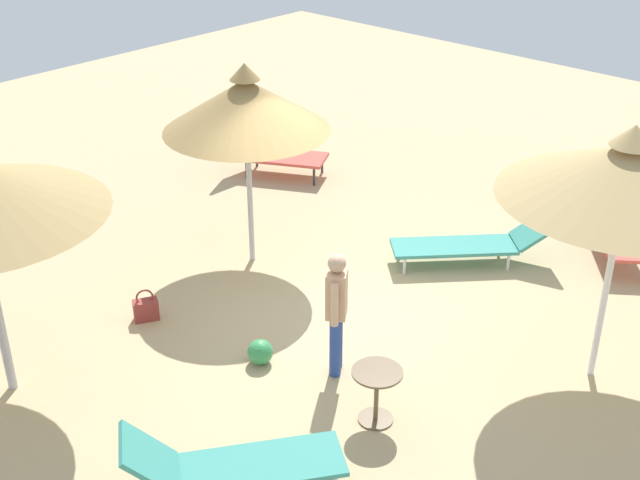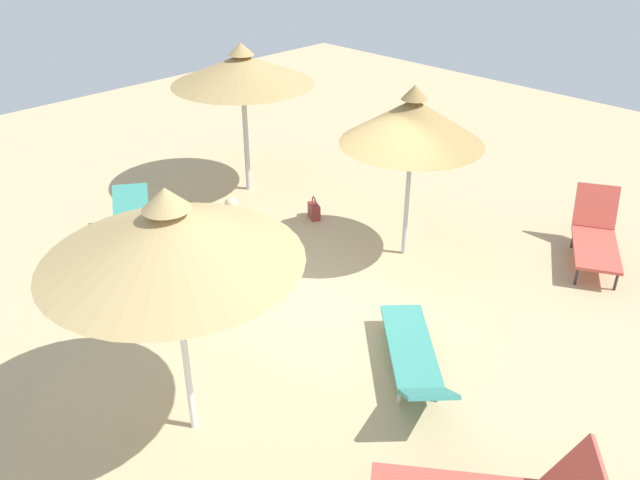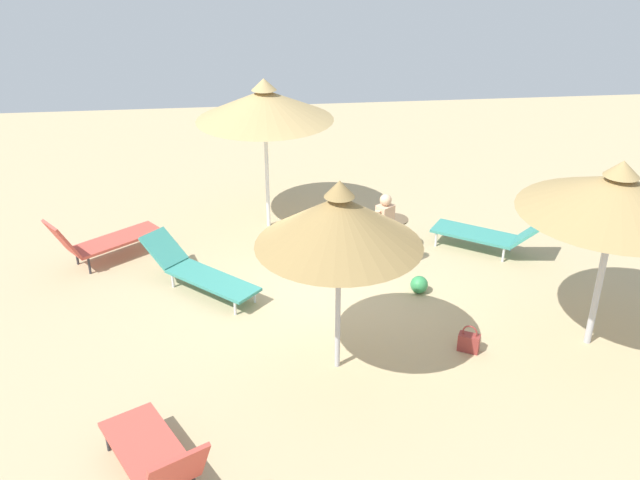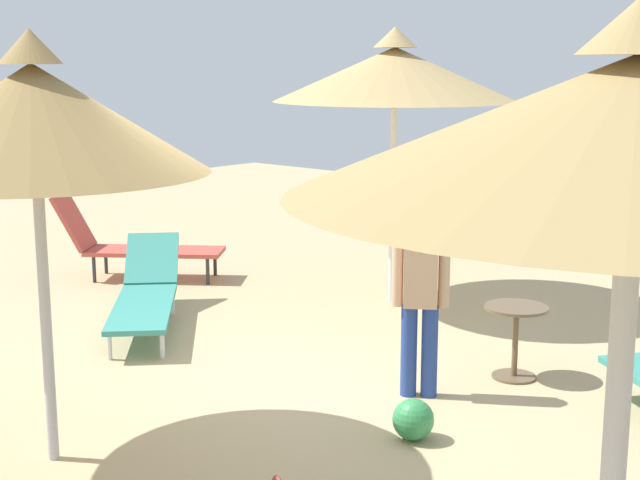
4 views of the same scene
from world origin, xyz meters
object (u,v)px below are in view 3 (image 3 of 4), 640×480
object	(u,v)px
parasol_umbrella_front	(339,221)
handbag	(469,342)
parasol_umbrella_center	(265,105)
lounge_chair_near_right	(198,271)
lounge_chair_far_right	(156,455)
person_standing_back	(384,230)
beach_ball	(419,285)
side_table_round	(394,229)
lounge_chair_edge	(490,234)
lounge_chair_far_left	(101,240)
parasol_umbrella_near_left	(617,194)

from	to	relation	value
parasol_umbrella_front	handbag	size ratio (longest dim) A/B	6.53
parasol_umbrella_center	handbag	distance (m)	5.88
parasol_umbrella_center	parasol_umbrella_front	size ratio (longest dim) A/B	1.05
lounge_chair_near_right	handbag	bearing A→B (deg)	60.85
lounge_chair_far_right	parasol_umbrella_center	bearing A→B (deg)	167.29
parasol_umbrella_front	person_standing_back	xyz separation A→B (m)	(-2.61, 1.15, -1.45)
parasol_umbrella_front	beach_ball	xyz separation A→B (m)	(-1.87, 1.63, -2.14)
person_standing_back	parasol_umbrella_center	bearing A→B (deg)	-138.58
side_table_round	lounge_chair_edge	bearing A→B (deg)	79.85
lounge_chair_near_right	beach_ball	distance (m)	3.74
side_table_round	handbag	bearing A→B (deg)	7.75
lounge_chair_far_right	side_table_round	distance (m)	6.71
lounge_chair_far_left	person_standing_back	size ratio (longest dim) A/B	1.29
parasol_umbrella_front	lounge_chair_near_right	size ratio (longest dim) A/B	1.36
person_standing_back	beach_ball	size ratio (longest dim) A/B	5.05
parasol_umbrella_near_left	handbag	distance (m)	2.92
lounge_chair_near_right	person_standing_back	size ratio (longest dim) A/B	1.38
parasol_umbrella_front	lounge_chair_near_right	world-z (taller)	parasol_umbrella_front
parasol_umbrella_near_left	lounge_chair_far_right	world-z (taller)	parasol_umbrella_near_left
lounge_chair_far_right	lounge_chair_far_left	xyz separation A→B (m)	(-5.58, -1.53, -0.01)
lounge_chair_near_right	lounge_chair_far_left	bearing A→B (deg)	-123.21
person_standing_back	handbag	bearing A→B (deg)	18.39
lounge_chair_far_right	person_standing_back	xyz separation A→B (m)	(-4.63, 3.46, 0.39)
beach_ball	parasol_umbrella_near_left	bearing A→B (deg)	52.20
side_table_round	person_standing_back	bearing A→B (deg)	-22.31
lounge_chair_far_right	handbag	world-z (taller)	lounge_chair_far_right
lounge_chair_far_left	side_table_round	xyz separation A→B (m)	(0.07, 5.35, -0.02)
parasol_umbrella_near_left	beach_ball	size ratio (longest dim) A/B	9.70
handbag	beach_ball	xyz separation A→B (m)	(-1.72, -0.34, -0.00)
lounge_chair_far_left	person_standing_back	distance (m)	5.09
lounge_chair_far_right	lounge_chair_near_right	xyz separation A→B (m)	(-4.42, 0.25, -0.11)
parasol_umbrella_center	person_standing_back	world-z (taller)	parasol_umbrella_center
lounge_chair_edge	handbag	size ratio (longest dim) A/B	4.59
parasol_umbrella_front	person_standing_back	world-z (taller)	parasol_umbrella_front
lounge_chair_far_right	beach_ball	distance (m)	5.55
parasol_umbrella_near_left	person_standing_back	xyz separation A→B (m)	(-2.44, -2.67, -1.57)
lounge_chair_edge	handbag	bearing A→B (deg)	-23.20
side_table_round	beach_ball	size ratio (longest dim) A/B	2.10
lounge_chair_edge	beach_ball	world-z (taller)	lounge_chair_edge
parasol_umbrella_front	lounge_chair_far_left	size ratio (longest dim) A/B	1.46
lounge_chair_far_right	person_standing_back	distance (m)	5.79
lounge_chair_edge	lounge_chair_far_left	size ratio (longest dim) A/B	1.03
beach_ball	lounge_chair_far_right	bearing A→B (deg)	-45.38
handbag	beach_ball	distance (m)	1.75
parasol_umbrella_center	lounge_chair_near_right	size ratio (longest dim) A/B	1.43
lounge_chair_far_right	beach_ball	bearing A→B (deg)	134.62
parasol_umbrella_front	lounge_chair_edge	size ratio (longest dim) A/B	1.42
parasol_umbrella_center	handbag	world-z (taller)	parasol_umbrella_center
parasol_umbrella_center	lounge_chair_far_left	size ratio (longest dim) A/B	1.54
lounge_chair_near_right	lounge_chair_edge	world-z (taller)	lounge_chair_edge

